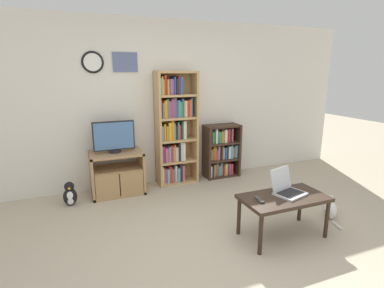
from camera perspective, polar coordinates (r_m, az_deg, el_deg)
The scene contains 11 objects.
ground_plane at distance 3.22m, azimuth 6.28°, elevation -20.63°, with size 18.00×18.00×0.00m, color #BCAD93.
wall_back at distance 4.88m, azimuth -6.54°, elevation 7.68°, with size 7.04×0.09×2.60m.
tv_stand at distance 4.65m, azimuth -14.03°, elevation -5.39°, with size 0.77×0.49×0.64m.
television at distance 4.53m, azimuth -14.66°, elevation 1.31°, with size 0.60×0.18×0.47m.
bookshelf_tall at distance 4.83m, azimuth -3.43°, elevation 2.78°, with size 0.65×0.31×1.82m.
bookshelf_short at distance 5.25m, azimuth 5.40°, elevation -1.40°, with size 0.61×0.32×0.92m.
coffee_table at distance 3.50m, azimuth 17.07°, elevation -10.34°, with size 0.95×0.51×0.48m.
laptop at distance 3.55m, azimuth 17.54°, elevation -7.90°, with size 0.40×0.38×0.27m.
remote_near_laptop at distance 3.30m, azimuth 12.70°, elevation -10.30°, with size 0.07×0.17×0.02m.
cat at distance 4.27m, azimuth 24.77°, elevation -10.98°, with size 0.30×0.49×0.27m.
penguin_figurine at distance 4.50m, azimuth -22.22°, elevation -8.95°, with size 0.18×0.16×0.34m.
Camera 1 is at (-1.29, -2.33, 1.82)m, focal length 28.00 mm.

